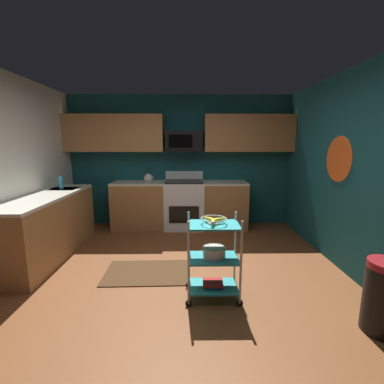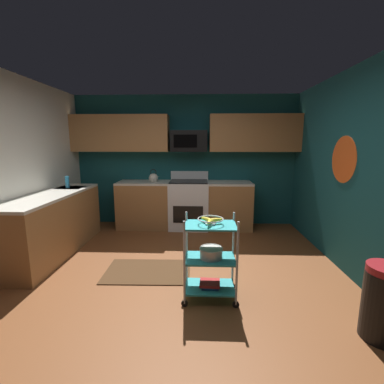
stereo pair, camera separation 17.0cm
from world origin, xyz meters
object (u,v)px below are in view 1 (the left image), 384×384
mixing_bowl_large (214,252)px  fruit_bowl (214,220)px  dish_soap_bottle (61,183)px  microwave (184,141)px  oven_range (184,204)px  book_stack (213,283)px  kettle (148,178)px  rolling_cart (213,258)px

mixing_bowl_large → fruit_bowl: bearing=180.0°
fruit_bowl → dish_soap_bottle: (-2.36, 1.68, 0.14)m
fruit_bowl → microwave: bearing=97.8°
oven_range → fruit_bowl: 2.54m
fruit_bowl → mixing_bowl_large: (0.01, -0.00, -0.36)m
fruit_bowl → dish_soap_bottle: dish_soap_bottle is taller
fruit_bowl → book_stack: 0.72m
fruit_bowl → kettle: (-1.04, 2.48, 0.12)m
rolling_cart → kettle: bearing=112.9°
microwave → rolling_cart: 2.89m
book_stack → kettle: size_ratio=0.86×
oven_range → dish_soap_bottle: (-2.00, -0.80, 0.54)m
rolling_cart → fruit_bowl: size_ratio=3.36×
microwave → mixing_bowl_large: (0.36, -2.58, -1.18)m
rolling_cart → kettle: (-1.04, 2.48, 0.54)m
mixing_bowl_large → kettle: size_ratio=0.95×
oven_range → fruit_bowl: bearing=-81.9°
rolling_cart → mixing_bowl_large: rolling_cart is taller
kettle → dish_soap_bottle: (-1.31, -0.80, 0.02)m
book_stack → kettle: (-1.04, 2.48, 0.84)m
mixing_bowl_large → dish_soap_bottle: size_ratio=1.26×
kettle → dish_soap_bottle: bearing=-148.7°
oven_range → book_stack: 2.52m
oven_range → fruit_bowl: oven_range is taller
rolling_cart → mixing_bowl_large: (0.01, 0.00, 0.07)m
microwave → rolling_cart: size_ratio=0.77×
oven_range → microwave: 1.23m
dish_soap_bottle → book_stack: bearing=-35.4°
mixing_bowl_large → book_stack: bearing=180.0°
fruit_bowl → kettle: bearing=112.9°
rolling_cart → book_stack: bearing=180.0°
microwave → fruit_bowl: microwave is taller
microwave → dish_soap_bottle: size_ratio=3.50×
kettle → dish_soap_bottle: 1.54m
book_stack → mixing_bowl_large: bearing=0.0°
mixing_bowl_large → dish_soap_bottle: bearing=144.7°
microwave → kettle: 0.99m
rolling_cart → dish_soap_bottle: 2.95m
microwave → book_stack: microwave is taller
rolling_cart → mixing_bowl_large: bearing=0.0°
kettle → mixing_bowl_large: bearing=-66.9°
microwave → mixing_bowl_large: 2.86m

